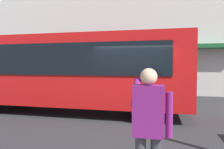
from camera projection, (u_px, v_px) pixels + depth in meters
name	position (u px, v px, depth m)	size (l,w,h in m)	color
ground_plane	(134.00, 120.00, 7.05)	(60.00, 60.00, 0.00)	#2B2B2D
building_facade_far	(147.00, 2.00, 13.39)	(28.00, 1.55, 12.00)	beige
red_bus	(72.00, 70.00, 8.31)	(9.05, 2.54, 3.08)	red
pedestrian_photographer	(149.00, 123.00, 2.67)	(0.53, 0.52, 1.70)	#2D2D33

